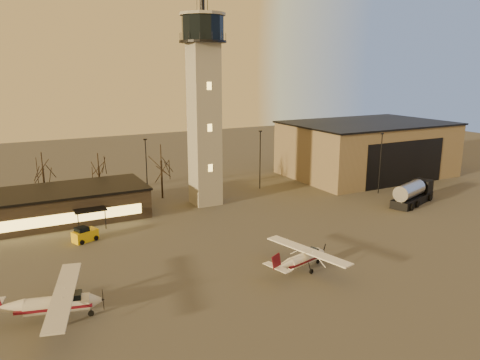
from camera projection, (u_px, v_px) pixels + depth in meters
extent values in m
plane|color=#494643|center=(325.00, 278.00, 46.84)|extent=(220.00, 220.00, 0.00)
cube|color=#999791|center=(204.00, 126.00, 69.86)|extent=(4.00, 4.00, 24.00)
cylinder|color=black|center=(203.00, 42.00, 67.00)|extent=(6.80, 6.80, 0.30)
cylinder|color=black|center=(203.00, 28.00, 66.57)|extent=(6.00, 6.00, 3.40)
cylinder|color=#999791|center=(202.00, 14.00, 66.12)|extent=(6.60, 6.60, 0.40)
cylinder|color=black|center=(202.00, 4.00, 65.79)|extent=(0.70, 0.70, 2.40)
cube|color=#816F54|center=(367.00, 149.00, 91.15)|extent=(30.00, 20.00, 10.00)
cube|color=black|center=(368.00, 123.00, 89.94)|extent=(30.60, 20.60, 0.30)
cube|color=black|center=(406.00, 163.00, 82.75)|extent=(18.00, 0.10, 8.00)
cube|color=black|center=(52.00, 207.00, 64.05)|extent=(25.00, 10.00, 4.00)
cube|color=black|center=(51.00, 191.00, 63.54)|extent=(25.40, 10.40, 0.30)
cube|color=#FFCD59|center=(57.00, 220.00, 59.82)|extent=(22.00, 0.08, 1.40)
cube|color=black|center=(90.00, 210.00, 60.53)|extent=(4.00, 2.00, 0.20)
cylinder|color=black|center=(147.00, 172.00, 71.36)|extent=(0.16, 0.16, 10.00)
cube|color=black|center=(145.00, 139.00, 70.17)|extent=(0.50, 0.25, 0.18)
cylinder|color=black|center=(260.00, 160.00, 80.35)|extent=(0.16, 0.16, 10.00)
cube|color=black|center=(260.00, 131.00, 79.17)|extent=(0.50, 0.25, 0.18)
cylinder|color=black|center=(380.00, 164.00, 77.21)|extent=(0.16, 0.16, 10.00)
cube|color=black|center=(382.00, 134.00, 76.02)|extent=(0.50, 0.25, 0.18)
cylinder|color=black|center=(100.00, 183.00, 74.39)|extent=(0.28, 0.28, 5.25)
cylinder|color=black|center=(162.00, 179.00, 74.88)|extent=(0.28, 0.28, 6.16)
cylinder|color=black|center=(208.00, 175.00, 80.79)|extent=(0.28, 0.28, 4.97)
cylinder|color=black|center=(44.00, 185.00, 72.47)|extent=(0.28, 0.28, 5.60)
cylinder|color=white|center=(305.00, 258.00, 48.70)|extent=(4.60, 2.28, 1.25)
cone|color=white|center=(320.00, 252.00, 50.37)|extent=(1.13, 1.37, 1.19)
cone|color=white|center=(283.00, 266.00, 46.56)|extent=(2.49, 1.58, 1.06)
cube|color=black|center=(311.00, 252.00, 49.22)|extent=(1.64, 1.33, 0.67)
cube|color=#5E0D19|center=(303.00, 259.00, 48.59)|extent=(5.35, 2.50, 0.21)
cube|color=white|center=(308.00, 251.00, 48.83)|extent=(3.94, 10.62, 0.13)
cube|color=white|center=(277.00, 267.00, 45.98)|extent=(1.60, 3.29, 0.08)
cube|color=#5E0D19|center=(276.00, 261.00, 45.76)|extent=(1.31, 0.40, 1.63)
cylinder|color=beige|center=(57.00, 304.00, 38.85)|extent=(5.39, 2.70, 1.47)
cone|color=beige|center=(96.00, 300.00, 39.53)|extent=(1.33, 1.61, 1.40)
cone|color=beige|center=(7.00, 308.00, 37.96)|extent=(2.93, 1.87, 1.24)
cube|color=black|center=(71.00, 297.00, 38.99)|extent=(1.93, 1.56, 0.79)
cube|color=#5D0D1B|center=(55.00, 305.00, 38.82)|extent=(6.27, 2.97, 0.25)
cube|color=beige|center=(64.00, 294.00, 38.77)|extent=(4.70, 12.44, 0.16)
cube|color=black|center=(412.00, 200.00, 72.34)|extent=(10.03, 5.80, 1.25)
cube|color=black|center=(422.00, 186.00, 74.57)|extent=(3.02, 3.23, 2.05)
cube|color=black|center=(425.00, 183.00, 75.06)|extent=(0.83, 2.08, 1.14)
cylinder|color=silver|center=(409.00, 190.00, 70.95)|extent=(6.80, 4.38, 2.39)
cube|color=yellow|center=(85.00, 236.00, 56.82)|extent=(3.25, 2.51, 1.35)
cube|color=black|center=(82.00, 230.00, 56.35)|extent=(1.75, 1.75, 0.77)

